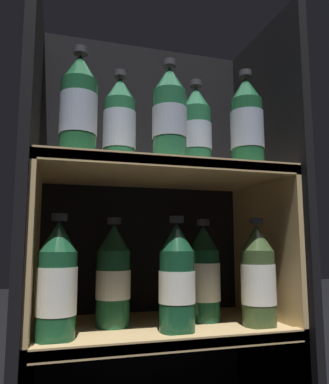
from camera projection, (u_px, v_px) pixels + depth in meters
fridge_back_wall at (143, 214)px, 1.02m from camera, size 0.60×0.02×0.96m
fridge_side_left at (28, 206)px, 0.79m from camera, size 0.02×0.34×0.96m
fridge_side_right at (268, 212)px, 0.95m from camera, size 0.02×0.34×0.96m
shelf_lower at (160, 345)px, 0.82m from camera, size 0.56×0.30×0.23m
shelf_upper at (160, 241)px, 0.85m from camera, size 0.56×0.30×0.58m
bottle_upper_front_0 at (79, 108)px, 0.76m from camera, size 0.08×0.08×0.23m
bottle_upper_front_1 at (170, 117)px, 0.81m from camera, size 0.08×0.08×0.23m
bottle_upper_front_2 at (247, 125)px, 0.87m from camera, size 0.08×0.08×0.23m
bottle_upper_back_0 at (119, 125)px, 0.87m from camera, size 0.08×0.08×0.23m
bottle_upper_back_1 at (196, 131)px, 0.92m from camera, size 0.08×0.08×0.23m
bottle_lower_front_0 at (57, 283)px, 0.71m from camera, size 0.08×0.08×0.23m
bottle_lower_front_1 at (177, 279)px, 0.77m from camera, size 0.08×0.08×0.23m
bottle_lower_front_2 at (258, 277)px, 0.82m from camera, size 0.08×0.08×0.23m
bottle_lower_back_0 at (113, 277)px, 0.82m from camera, size 0.08×0.08×0.23m
bottle_lower_back_1 at (204, 275)px, 0.88m from camera, size 0.08×0.08×0.23m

